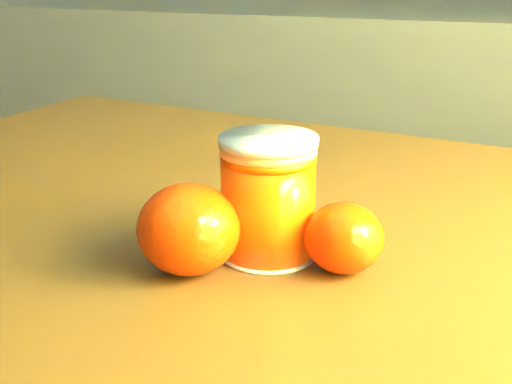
% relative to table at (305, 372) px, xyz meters
% --- Properties ---
extents(kitchen_counter, '(3.15, 0.60, 0.90)m').
position_rel_table_xyz_m(kitchen_counter, '(-0.95, 1.23, -0.26)').
color(kitchen_counter, '#4F5055').
rests_on(kitchen_counter, ground).
extents(table, '(1.20, 0.93, 0.82)m').
position_rel_table_xyz_m(table, '(0.00, 0.00, 0.00)').
color(table, brown).
rests_on(table, ground).
extents(juice_glass, '(0.07, 0.07, 0.09)m').
position_rel_table_xyz_m(juice_glass, '(-0.03, -0.01, 0.15)').
color(juice_glass, '#FF4905').
rests_on(juice_glass, table).
extents(orange_front, '(0.09, 0.09, 0.07)m').
position_rel_table_xyz_m(orange_front, '(-0.08, -0.05, 0.14)').
color(orange_front, '#FE3805').
rests_on(orange_front, table).
extents(orange_back, '(0.06, 0.06, 0.05)m').
position_rel_table_xyz_m(orange_back, '(0.03, -0.02, 0.13)').
color(orange_back, '#FE3805').
rests_on(orange_back, table).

